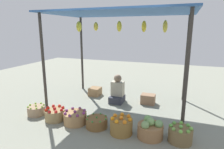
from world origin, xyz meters
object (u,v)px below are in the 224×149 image
(basket_oranges, at_px, (121,126))
(wooden_crate_near_vendor, at_px, (148,99))
(basket_green_chilies, at_px, (97,122))
(basket_red_tomatoes, at_px, (55,114))
(basket_green_apples, at_px, (180,134))
(wooden_crate_stacked_rear, at_px, (95,91))
(basket_purple_onions, at_px, (75,118))
(basket_cabbages, at_px, (150,129))
(basket_limes, at_px, (36,110))
(vendor_person, at_px, (117,92))

(basket_oranges, bearing_deg, wooden_crate_near_vendor, 83.07)
(wooden_crate_near_vendor, bearing_deg, basket_green_chilies, -114.46)
(basket_red_tomatoes, xyz_separation_m, basket_green_apples, (2.66, 0.05, 0.01))
(basket_green_apples, xyz_separation_m, wooden_crate_stacked_rear, (-2.53, 1.78, -0.02))
(basket_green_chilies, distance_m, basket_green_apples, 1.64)
(basket_purple_onions, distance_m, basket_green_apples, 2.15)
(basket_green_chilies, height_order, basket_cabbages, basket_cabbages)
(basket_limes, relative_size, basket_green_apples, 0.95)
(basket_limes, bearing_deg, basket_oranges, -2.98)
(basket_purple_onions, relative_size, basket_oranges, 1.13)
(wooden_crate_stacked_rear, bearing_deg, basket_limes, -112.05)
(vendor_person, xyz_separation_m, basket_purple_onions, (-0.44, -1.53, -0.17))
(basket_green_apples, bearing_deg, vendor_person, 138.80)
(basket_green_chilies, bearing_deg, basket_limes, 178.11)
(basket_green_apples, bearing_deg, basket_limes, 179.65)
(vendor_person, xyz_separation_m, basket_oranges, (0.62, -1.58, -0.14))
(basket_green_chilies, xyz_separation_m, basket_oranges, (0.55, -0.06, 0.06))
(vendor_person, xyz_separation_m, basket_green_apples, (1.70, -1.49, -0.16))
(basket_oranges, bearing_deg, basket_limes, 177.02)
(basket_green_chilies, distance_m, wooden_crate_near_vendor, 1.85)
(basket_red_tomatoes, xyz_separation_m, basket_green_chilies, (1.02, 0.02, -0.03))
(basket_oranges, height_order, wooden_crate_stacked_rear, basket_oranges)
(basket_purple_onions, distance_m, basket_green_chilies, 0.51)
(vendor_person, height_order, basket_oranges, vendor_person)
(basket_green_chilies, xyz_separation_m, basket_cabbages, (1.11, -0.01, 0.06))
(basket_oranges, height_order, basket_green_apples, basket_oranges)
(basket_purple_onions, height_order, basket_oranges, basket_oranges)
(basket_limes, relative_size, basket_green_chilies, 0.90)
(basket_cabbages, xyz_separation_m, basket_green_apples, (0.53, 0.04, -0.02))
(wooden_crate_near_vendor, distance_m, wooden_crate_stacked_rear, 1.66)
(basket_limes, xyz_separation_m, basket_oranges, (2.15, -0.11, 0.05))
(basket_green_apples, height_order, wooden_crate_stacked_rear, basket_green_apples)
(wooden_crate_near_vendor, xyz_separation_m, wooden_crate_stacked_rear, (-1.65, 0.13, -0.01))
(basket_limes, bearing_deg, wooden_crate_stacked_rear, 67.95)
(basket_purple_onions, xyz_separation_m, basket_oranges, (1.06, -0.06, 0.03))
(basket_red_tomatoes, relative_size, wooden_crate_near_vendor, 1.20)
(basket_purple_onions, distance_m, wooden_crate_stacked_rear, 1.85)
(basket_red_tomatoes, relative_size, basket_oranges, 1.02)
(vendor_person, bearing_deg, basket_oranges, -68.65)
(basket_purple_onions, height_order, wooden_crate_near_vendor, basket_purple_onions)
(basket_green_chilies, distance_m, basket_cabbages, 1.11)
(basket_red_tomatoes, bearing_deg, vendor_person, 58.20)
(basket_green_apples, bearing_deg, wooden_crate_near_vendor, 117.90)
(basket_purple_onions, relative_size, wooden_crate_near_vendor, 1.33)
(basket_limes, distance_m, basket_oranges, 2.16)
(wooden_crate_stacked_rear, bearing_deg, vendor_person, -19.25)
(vendor_person, distance_m, basket_limes, 2.13)
(vendor_person, bearing_deg, wooden_crate_near_vendor, 10.74)
(vendor_person, relative_size, wooden_crate_stacked_rear, 2.24)
(wooden_crate_stacked_rear, bearing_deg, basket_oranges, -52.37)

